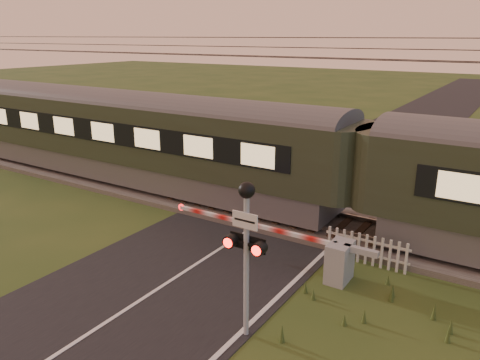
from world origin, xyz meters
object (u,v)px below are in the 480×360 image
Objects in this scene: train at (363,171)px; crossing_signal at (246,233)px; boom_gate at (330,257)px; picket_fence at (366,249)px.

train is 6.48m from crossing_signal.
train is 3.54m from boom_gate.
boom_gate is 3.77m from crossing_signal.
boom_gate is at bearing 80.43° from crossing_signal.
train is 2.66m from picket_fence.
picket_fence is at bearing -65.74° from train.
train is at bearing 95.09° from boom_gate.
crossing_signal is at bearing -99.57° from boom_gate.
train reaches higher than crossing_signal.
train reaches higher than boom_gate.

